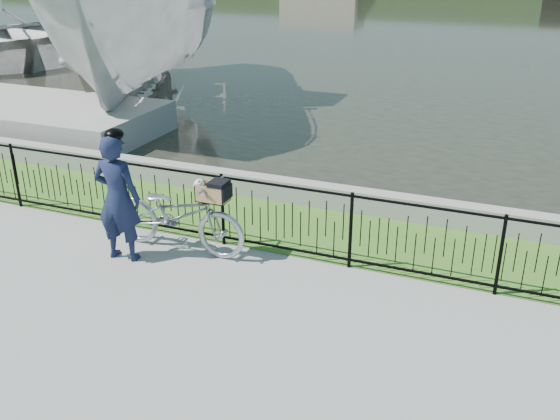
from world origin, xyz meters
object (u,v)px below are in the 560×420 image
at_px(cyclist, 118,197).
at_px(boat_near, 139,19).
at_px(bicycle_rig, 178,214).
at_px(boat_far, 31,36).

xyz_separation_m(cyclist, boat_near, (-5.14, 8.45, 1.36)).
distance_m(bicycle_rig, boat_near, 9.95).
distance_m(bicycle_rig, cyclist, 0.92).
height_order(bicycle_rig, cyclist, cyclist).
distance_m(boat_near, boat_far, 8.51).
height_order(cyclist, boat_near, boat_near).
relative_size(cyclist, boat_far, 0.19).
relative_size(boat_near, boat_far, 1.19).
xyz_separation_m(bicycle_rig, cyclist, (-0.64, -0.54, 0.38)).
bearing_deg(boat_far, cyclist, -44.14).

